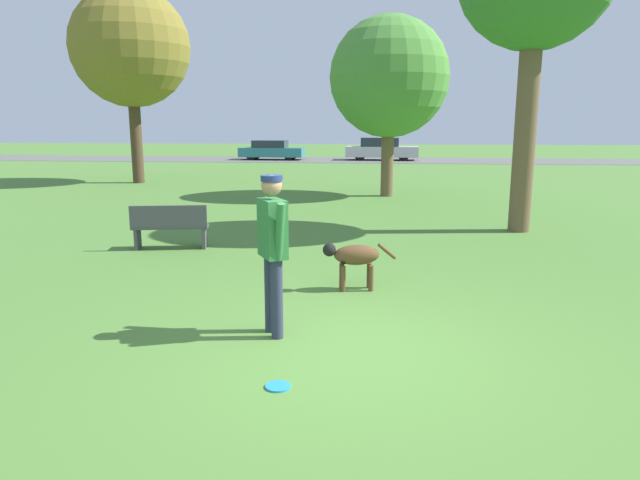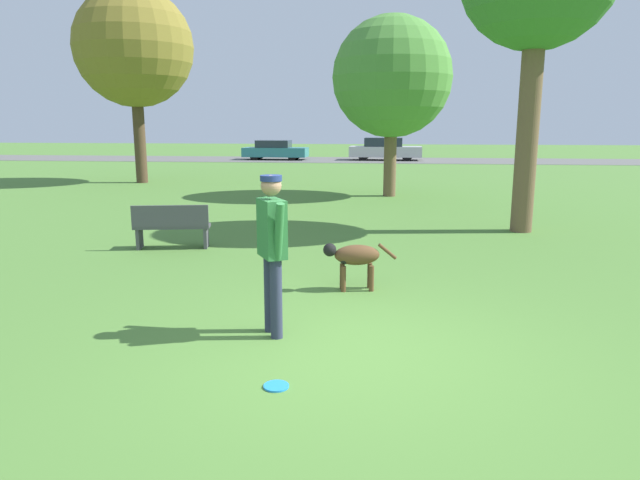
# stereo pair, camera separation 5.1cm
# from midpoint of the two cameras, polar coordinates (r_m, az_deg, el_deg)

# --- Properties ---
(ground_plane) EXTENTS (120.00, 120.00, 0.00)m
(ground_plane) POSITION_cam_midpoint_polar(r_m,az_deg,el_deg) (6.00, 2.27, -11.14)
(ground_plane) COLOR #4C7A33
(far_road_strip) EXTENTS (120.00, 6.00, 0.01)m
(far_road_strip) POSITION_cam_midpoint_polar(r_m,az_deg,el_deg) (36.94, 5.49, 7.96)
(far_road_strip) COLOR #5B5B59
(far_road_strip) RESTS_ON ground_plane
(person) EXTENTS (0.41, 0.64, 1.78)m
(person) POSITION_cam_midpoint_polar(r_m,az_deg,el_deg) (6.19, -5.00, -0.14)
(person) COLOR #2D334C
(person) RESTS_ON ground_plane
(dog) EXTENTS (1.05, 0.40, 0.68)m
(dog) POSITION_cam_midpoint_polar(r_m,az_deg,el_deg) (8.01, 3.19, -1.69)
(dog) COLOR brown
(dog) RESTS_ON ground_plane
(frisbee) EXTENTS (0.23, 0.23, 0.02)m
(frisbee) POSITION_cam_midpoint_polar(r_m,az_deg,el_deg) (5.28, -4.51, -14.38)
(frisbee) COLOR #268CE5
(frisbee) RESTS_ON ground_plane
(tree_mid_center) EXTENTS (3.75, 3.75, 5.62)m
(tree_mid_center) POSITION_cam_midpoint_polar(r_m,az_deg,el_deg) (18.63, 6.86, 15.84)
(tree_mid_center) COLOR brown
(tree_mid_center) RESTS_ON ground_plane
(tree_far_left) EXTENTS (4.48, 4.48, 7.39)m
(tree_far_left) POSITION_cam_midpoint_polar(r_m,az_deg,el_deg) (23.94, -18.49, 17.76)
(tree_far_left) COLOR #4C3826
(tree_far_left) RESTS_ON ground_plane
(parked_car_teal) EXTENTS (4.13, 1.82, 1.25)m
(parked_car_teal) POSITION_cam_midpoint_polar(r_m,az_deg,el_deg) (37.32, -4.90, 8.94)
(parked_car_teal) COLOR teal
(parked_car_teal) RESTS_ON ground_plane
(parked_car_silver) EXTENTS (4.59, 1.97, 1.43)m
(parked_car_silver) POSITION_cam_midpoint_polar(r_m,az_deg,el_deg) (36.98, 6.13, 9.02)
(parked_car_silver) COLOR #B7B7BC
(parked_car_silver) RESTS_ON ground_plane
(park_bench) EXTENTS (1.45, 0.66, 0.84)m
(park_bench) POSITION_cam_midpoint_polar(r_m,az_deg,el_deg) (11.00, -14.91, 1.43)
(park_bench) COLOR #47474C
(park_bench) RESTS_ON ground_plane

